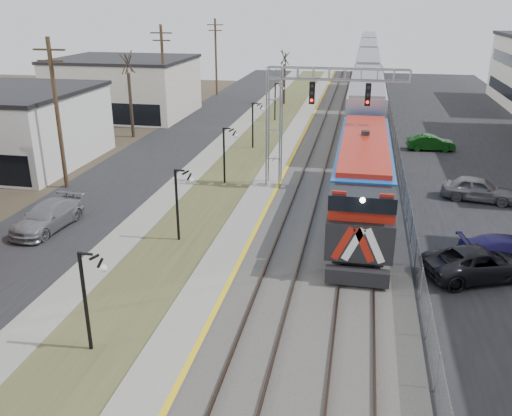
# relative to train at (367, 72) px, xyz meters

# --- Properties ---
(street_west) EXTENTS (7.00, 120.00, 0.04)m
(street_west) POSITION_rel_train_xyz_m (-17.00, -35.23, -2.92)
(street_west) COLOR black
(street_west) RESTS_ON ground
(sidewalk) EXTENTS (2.00, 120.00, 0.08)m
(sidewalk) POSITION_rel_train_xyz_m (-12.50, -35.23, -2.90)
(sidewalk) COLOR gray
(sidewalk) RESTS_ON ground
(grass_median) EXTENTS (4.00, 120.00, 0.06)m
(grass_median) POSITION_rel_train_xyz_m (-9.50, -35.23, -2.91)
(grass_median) COLOR #3E4625
(grass_median) RESTS_ON ground
(platform) EXTENTS (2.00, 120.00, 0.24)m
(platform) POSITION_rel_train_xyz_m (-6.50, -35.23, -2.82)
(platform) COLOR gray
(platform) RESTS_ON ground
(ballast_bed) EXTENTS (8.00, 120.00, 0.20)m
(ballast_bed) POSITION_rel_train_xyz_m (-1.50, -35.23, -2.84)
(ballast_bed) COLOR #595651
(ballast_bed) RESTS_ON ground
(parking_lot) EXTENTS (16.00, 120.00, 0.04)m
(parking_lot) POSITION_rel_train_xyz_m (10.50, -35.23, -2.92)
(parking_lot) COLOR black
(parking_lot) RESTS_ON ground
(platform_edge) EXTENTS (0.24, 120.00, 0.01)m
(platform_edge) POSITION_rel_train_xyz_m (-5.62, -35.23, -2.69)
(platform_edge) COLOR gold
(platform_edge) RESTS_ON platform
(track_near) EXTENTS (1.58, 120.00, 0.15)m
(track_near) POSITION_rel_train_xyz_m (-3.50, -35.23, -2.66)
(track_near) COLOR #2D2119
(track_near) RESTS_ON ballast_bed
(track_far) EXTENTS (1.58, 120.00, 0.15)m
(track_far) POSITION_rel_train_xyz_m (-0.00, -35.23, -2.66)
(track_far) COLOR #2D2119
(track_far) RESTS_ON ballast_bed
(train) EXTENTS (3.00, 108.65, 5.33)m
(train) POSITION_rel_train_xyz_m (0.00, 0.00, 0.00)
(train) COLOR #1551AC
(train) RESTS_ON ground
(signal_gantry) EXTENTS (9.00, 1.07, 8.15)m
(signal_gantry) POSITION_rel_train_xyz_m (-4.28, -42.24, 2.65)
(signal_gantry) COLOR gray
(signal_gantry) RESTS_ON ground
(lampposts) EXTENTS (0.14, 62.14, 4.00)m
(lampposts) POSITION_rel_train_xyz_m (-9.50, -51.94, -0.94)
(lampposts) COLOR black
(lampposts) RESTS_ON ground
(utility_poles) EXTENTS (0.28, 80.28, 10.00)m
(utility_poles) POSITION_rel_train_xyz_m (-20.00, -45.23, 2.06)
(utility_poles) COLOR #4C3823
(utility_poles) RESTS_ON ground
(fence) EXTENTS (0.04, 120.00, 1.60)m
(fence) POSITION_rel_train_xyz_m (2.70, -35.23, -2.14)
(fence) COLOR gray
(fence) RESTS_ON ground
(bare_trees) EXTENTS (12.30, 42.30, 5.95)m
(bare_trees) POSITION_rel_train_xyz_m (-18.16, -31.32, -0.24)
(bare_trees) COLOR #382D23
(bare_trees) RESTS_ON ground
(car_lot_c) EXTENTS (5.82, 4.27, 1.47)m
(car_lot_c) POSITION_rel_train_xyz_m (5.55, -53.57, -2.20)
(car_lot_c) COLOR black
(car_lot_c) RESTS_ON ground
(car_lot_d) EXTENTS (5.03, 2.65, 1.39)m
(car_lot_d) POSITION_rel_train_xyz_m (7.17, -51.83, -2.25)
(car_lot_d) COLOR navy
(car_lot_d) RESTS_ON ground
(car_lot_e) EXTENTS (4.79, 2.65, 1.54)m
(car_lot_e) POSITION_rel_train_xyz_m (7.38, -42.56, -2.17)
(car_lot_e) COLOR slate
(car_lot_e) RESTS_ON ground
(car_lot_f) EXTENTS (4.08, 1.69, 1.31)m
(car_lot_f) POSITION_rel_train_xyz_m (5.69, -30.08, -2.28)
(car_lot_f) COLOR #0C3F0E
(car_lot_f) RESTS_ON ground
(car_street_b) EXTENTS (2.49, 5.21, 1.47)m
(car_street_b) POSITION_rel_train_xyz_m (-17.22, -52.18, -2.21)
(car_street_b) COLOR gray
(car_street_b) RESTS_ON ground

